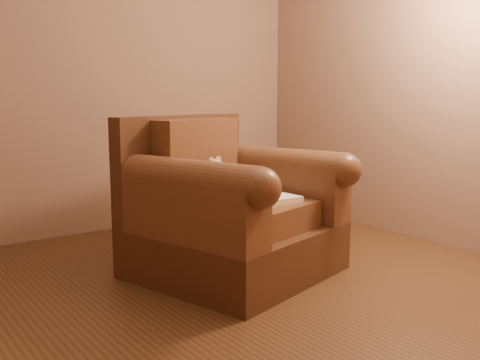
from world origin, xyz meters
TOP-DOWN VIEW (x-y plane):
  - floor at (0.00, 0.00)m, footprint 4.00×4.00m
  - armchair at (0.31, 0.48)m, footprint 1.33×1.29m
  - teddy_bear at (0.30, 0.58)m, footprint 0.19×0.22m
  - guidebook at (0.42, 0.26)m, footprint 0.42×0.25m
  - side_table at (1.21, 0.63)m, footprint 0.45×0.45m

SIDE VIEW (x-z plane):
  - floor at x=0.00m, z-range 0.00..0.00m
  - side_table at x=1.21m, z-range 0.02..0.66m
  - armchair at x=0.31m, z-range -0.11..0.88m
  - guidebook at x=0.42m, z-range 0.47..0.51m
  - teddy_bear at x=0.30m, z-range 0.44..0.71m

